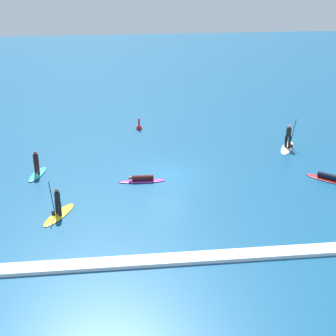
% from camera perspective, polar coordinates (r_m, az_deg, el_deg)
% --- Properties ---
extents(ground_plane, '(120.00, 120.00, 0.00)m').
position_cam_1_polar(ground_plane, '(33.08, 0.00, -0.80)').
color(ground_plane, navy).
rests_on(ground_plane, ground).
extents(surfer_on_teal_board, '(1.32, 2.51, 1.69)m').
position_cam_1_polar(surfer_on_teal_board, '(34.00, -14.52, -0.09)').
color(surfer_on_teal_board, '#33C6CC').
rests_on(surfer_on_teal_board, ground_plane).
extents(surfer_on_red_board, '(2.81, 2.67, 0.44)m').
position_cam_1_polar(surfer_on_red_board, '(33.84, 17.78, -1.11)').
color(surfer_on_red_board, red).
rests_on(surfer_on_red_board, ground_plane).
extents(surfer_on_white_board, '(2.08, 2.94, 2.29)m').
position_cam_1_polar(surfer_on_white_board, '(38.40, 13.33, 2.88)').
color(surfer_on_white_board, white).
rests_on(surfer_on_white_board, ground_plane).
extents(surfer_on_purple_board, '(2.96, 0.63, 0.44)m').
position_cam_1_polar(surfer_on_purple_board, '(32.12, -2.95, -1.28)').
color(surfer_on_purple_board, purple).
rests_on(surfer_on_purple_board, ground_plane).
extents(surfer_on_yellow_board, '(1.97, 2.88, 2.09)m').
position_cam_1_polar(surfer_on_yellow_board, '(28.63, -12.23, -4.52)').
color(surfer_on_yellow_board, yellow).
rests_on(surfer_on_yellow_board, ground_plane).
extents(marker_buoy, '(0.45, 0.45, 1.03)m').
position_cam_1_polar(marker_buoy, '(41.62, -3.27, 4.59)').
color(marker_buoy, red).
rests_on(marker_buoy, ground_plane).
extents(wave_crest, '(24.47, 0.90, 0.18)m').
position_cam_1_polar(wave_crest, '(24.42, 2.68, -10.08)').
color(wave_crest, white).
rests_on(wave_crest, ground_plane).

